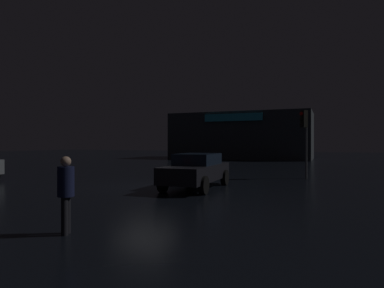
{
  "coord_description": "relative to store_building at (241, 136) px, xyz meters",
  "views": [
    {
      "loc": [
        7.38,
        -12.51,
        1.91
      ],
      "look_at": [
        0.72,
        3.67,
        1.84
      ],
      "focal_mm": 30.83,
      "sensor_mm": 36.0,
      "label": 1
    }
  ],
  "objects": [
    {
      "name": "ground_plane",
      "position": [
        2.3,
        -26.84,
        -2.73
      ],
      "size": [
        120.0,
        120.0,
        0.0
      ],
      "primitive_type": "plane",
      "color": "black"
    },
    {
      "name": "store_building",
      "position": [
        0.0,
        0.0,
        0.0
      ],
      "size": [
        16.3,
        7.79,
        5.44
      ],
      "color": "#33383D",
      "rests_on": "ground"
    },
    {
      "name": "traffic_signal_main",
      "position": [
        8.54,
        -20.88,
        0.05
      ],
      "size": [
        0.42,
        0.42,
        3.63
      ],
      "color": "#595B60",
      "rests_on": "ground"
    },
    {
      "name": "car_near",
      "position": [
        4.61,
        -26.52,
        -1.96
      ],
      "size": [
        1.97,
        4.49,
        1.45
      ],
      "color": "black",
      "rests_on": "ground"
    },
    {
      "name": "pedestrian",
      "position": [
        4.65,
        -34.01,
        -1.78
      ],
      "size": [
        0.45,
        0.45,
        1.63
      ],
      "color": "black",
      "rests_on": "ground"
    }
  ]
}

